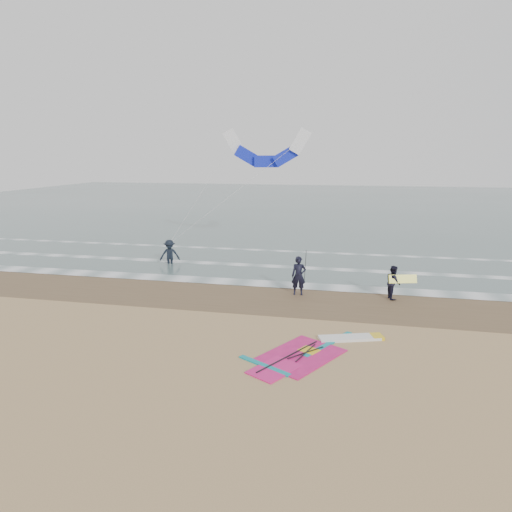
% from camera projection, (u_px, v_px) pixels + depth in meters
% --- Properties ---
extents(ground, '(120.00, 120.00, 0.00)m').
position_uv_depth(ground, '(273.00, 353.00, 15.43)').
color(ground, tan).
rests_on(ground, ground).
extents(sea_water, '(120.00, 80.00, 0.02)m').
position_uv_depth(sea_water, '(334.00, 205.00, 61.26)').
color(sea_water, '#47605E').
rests_on(sea_water, ground).
extents(wet_sand_band, '(120.00, 5.00, 0.01)m').
position_uv_depth(wet_sand_band, '(295.00, 299.00, 21.16)').
color(wet_sand_band, brown).
rests_on(wet_sand_band, ground).
extents(foam_waterline, '(120.00, 9.15, 0.02)m').
position_uv_depth(foam_waterline, '(305.00, 275.00, 25.39)').
color(foam_waterline, white).
rests_on(foam_waterline, ground).
extents(windsurf_rig, '(4.81, 4.56, 0.12)m').
position_uv_depth(windsurf_rig, '(315.00, 351.00, 15.51)').
color(windsurf_rig, white).
rests_on(windsurf_rig, ground).
extents(person_standing, '(0.74, 0.54, 1.87)m').
position_uv_depth(person_standing, '(299.00, 276.00, 21.65)').
color(person_standing, black).
rests_on(person_standing, ground).
extents(person_walking, '(0.75, 0.88, 1.58)m').
position_uv_depth(person_walking, '(393.00, 282.00, 21.08)').
color(person_walking, black).
rests_on(person_walking, ground).
extents(person_wading, '(1.37, 1.07, 1.87)m').
position_uv_depth(person_wading, '(169.00, 249.00, 27.72)').
color(person_wading, black).
rests_on(person_wading, ground).
extents(held_pole, '(0.17, 0.86, 1.82)m').
position_uv_depth(held_pole, '(305.00, 267.00, 21.49)').
color(held_pole, black).
rests_on(held_pole, ground).
extents(carried_kiteboard, '(1.30, 0.51, 0.39)m').
position_uv_depth(carried_kiteboard, '(403.00, 279.00, 20.86)').
color(carried_kiteboard, yellow).
rests_on(carried_kiteboard, ground).
extents(surf_kite, '(8.02, 5.13, 7.03)m').
position_uv_depth(surf_kite, '(266.00, 152.00, 30.06)').
color(surf_kite, white).
rests_on(surf_kite, ground).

